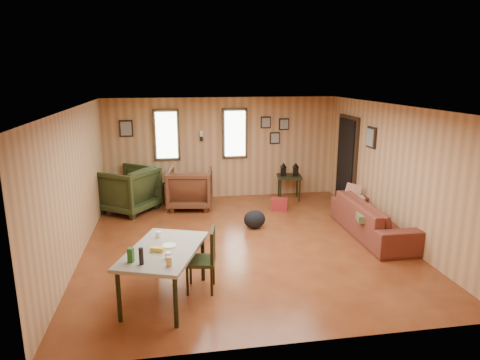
% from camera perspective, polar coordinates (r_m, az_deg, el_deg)
% --- Properties ---
extents(room, '(5.54, 6.04, 2.44)m').
position_cam_1_polar(room, '(7.64, 1.41, 0.96)').
color(room, brown).
rests_on(room, ground).
extents(sofa, '(0.69, 2.27, 0.88)m').
position_cam_1_polar(sofa, '(8.27, 17.64, -4.18)').
color(sofa, maroon).
rests_on(sofa, ground).
extents(recliner_brown, '(1.07, 1.02, 0.98)m').
position_cam_1_polar(recliner_brown, '(9.59, -6.66, -0.85)').
color(recliner_brown, '#512A18').
rests_on(recliner_brown, ground).
extents(recliner_green, '(1.40, 1.42, 1.07)m').
position_cam_1_polar(recliner_green, '(9.55, -14.73, -0.98)').
color(recliner_green, '#2A3317').
rests_on(recliner_green, ground).
extents(end_table, '(0.61, 0.58, 0.62)m').
position_cam_1_polar(end_table, '(9.93, -11.64, -1.37)').
color(end_table, black).
rests_on(end_table, ground).
extents(side_table, '(0.64, 0.64, 0.89)m').
position_cam_1_polar(side_table, '(10.20, 6.59, 0.74)').
color(side_table, black).
rests_on(side_table, ground).
extents(cooler, '(0.42, 0.35, 0.25)m').
position_cam_1_polar(cooler, '(9.51, 5.25, -3.21)').
color(cooler, maroon).
rests_on(cooler, ground).
extents(backpack, '(0.46, 0.37, 0.36)m').
position_cam_1_polar(backpack, '(8.33, 1.95, -5.27)').
color(backpack, black).
rests_on(backpack, ground).
extents(sofa_pillows, '(0.74, 1.71, 0.35)m').
position_cam_1_polar(sofa_pillows, '(8.43, 15.80, -3.29)').
color(sofa_pillows, '#4E552F').
rests_on(sofa_pillows, sofa).
extents(dining_table, '(1.27, 1.61, 0.92)m').
position_cam_1_polar(dining_table, '(5.72, -10.21, -9.65)').
color(dining_table, gray).
rests_on(dining_table, ground).
extents(dining_chair, '(0.47, 0.47, 0.90)m').
position_cam_1_polar(dining_chair, '(5.95, -4.64, -10.09)').
color(dining_chair, '#2A3317').
rests_on(dining_chair, ground).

